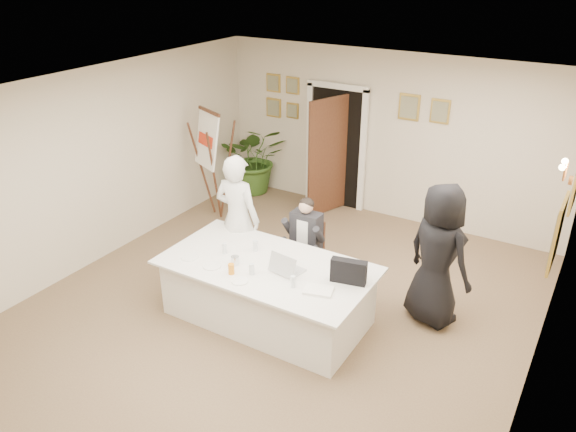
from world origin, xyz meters
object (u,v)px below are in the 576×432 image
(laptop, at_px, (288,260))
(paper_stack, at_px, (318,290))
(standing_man, at_px, (238,218))
(standing_woman, at_px, (438,255))
(conference_table, at_px, (267,291))
(flip_chart, at_px, (214,170))
(potted_palm, at_px, (255,158))
(steel_jug, at_px, (235,261))
(oj_glass, at_px, (231,269))
(seated_man, at_px, (304,242))
(laptop_bag, at_px, (349,271))

(laptop, xyz_separation_m, paper_stack, (0.53, -0.22, -0.12))
(laptop, height_order, paper_stack, laptop)
(standing_man, relative_size, standing_woman, 1.00)
(standing_man, xyz_separation_m, laptop, (1.18, -0.62, 0.01))
(conference_table, bearing_deg, flip_chart, 139.27)
(potted_palm, distance_m, steel_jug, 4.12)
(potted_palm, bearing_deg, steel_jug, -59.19)
(conference_table, relative_size, potted_palm, 1.94)
(standing_man, height_order, paper_stack, standing_man)
(conference_table, distance_m, standing_man, 1.21)
(laptop, bearing_deg, conference_table, -168.36)
(standing_man, relative_size, laptop, 4.81)
(flip_chart, bearing_deg, laptop, -37.30)
(conference_table, height_order, laptop, laptop)
(laptop, xyz_separation_m, oj_glass, (-0.53, -0.41, -0.07))
(seated_man, bearing_deg, standing_woman, -10.25)
(seated_man, bearing_deg, flip_chart, 141.88)
(conference_table, height_order, potted_palm, potted_palm)
(conference_table, height_order, seated_man, seated_man)
(seated_man, xyz_separation_m, laptop, (0.30, -0.93, 0.27))
(laptop_bag, bearing_deg, oj_glass, -168.90)
(laptop, bearing_deg, potted_palm, 137.16)
(standing_man, height_order, steel_jug, standing_man)
(standing_man, bearing_deg, paper_stack, 150.69)
(standing_man, distance_m, laptop, 1.33)
(standing_man, xyz_separation_m, potted_palm, (-1.55, 2.70, -0.24))
(conference_table, xyz_separation_m, paper_stack, (0.81, -0.20, 0.40))
(oj_glass, distance_m, steel_jug, 0.21)
(conference_table, bearing_deg, laptop_bag, 8.17)
(potted_palm, bearing_deg, conference_table, -53.91)
(seated_man, xyz_separation_m, flip_chart, (-2.39, 1.11, 0.21))
(standing_woman, xyz_separation_m, laptop, (-1.48, -1.02, 0.00))
(paper_stack, bearing_deg, potted_palm, 132.54)
(potted_palm, height_order, laptop, potted_palm)
(flip_chart, bearing_deg, seated_man, -25.02)
(standing_woman, bearing_deg, flip_chart, 10.93)
(seated_man, relative_size, flip_chart, 0.70)
(seated_man, height_order, flip_chart, flip_chart)
(potted_palm, bearing_deg, standing_man, -60.16)
(conference_table, xyz_separation_m, potted_palm, (-2.44, 3.34, 0.27))
(laptop, bearing_deg, oj_glass, -134.13)
(laptop_bag, relative_size, steel_jug, 3.72)
(standing_woman, distance_m, laptop, 1.80)
(paper_stack, bearing_deg, laptop_bag, 60.21)
(seated_man, distance_m, potted_palm, 3.40)
(oj_glass, bearing_deg, potted_palm, 120.48)
(paper_stack, bearing_deg, standing_man, 153.66)
(flip_chart, xyz_separation_m, paper_stack, (3.22, -2.27, -0.06))
(conference_table, distance_m, seated_man, 0.99)
(standing_man, height_order, oj_glass, standing_man)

